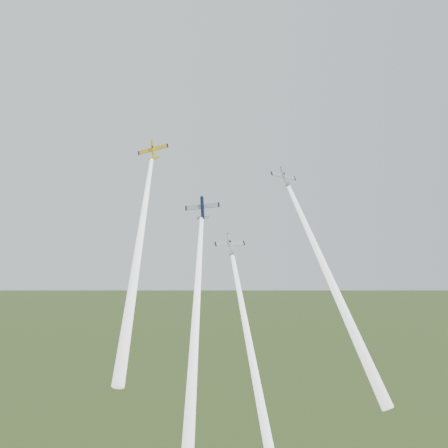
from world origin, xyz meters
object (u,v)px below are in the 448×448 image
Objects in this scene: plane_navy at (202,208)px; plane_silver_right at (284,177)px; plane_silver_low at (230,245)px; plane_yellow at (153,150)px.

plane_silver_right is at bearing 19.48° from plane_navy.
plane_silver_low is (6.19, -4.95, -9.06)m from plane_navy.
plane_navy is 12.04m from plane_silver_low.
plane_yellow is at bearing 154.60° from plane_navy.
plane_silver_right is at bearing 2.40° from plane_yellow.
plane_navy reaches higher than plane_silver_low.
plane_yellow is at bearing 136.15° from plane_silver_low.
plane_navy is 1.10× the size of plane_silver_right.
plane_yellow is 0.95× the size of plane_navy.
plane_silver_right reaches higher than plane_silver_low.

